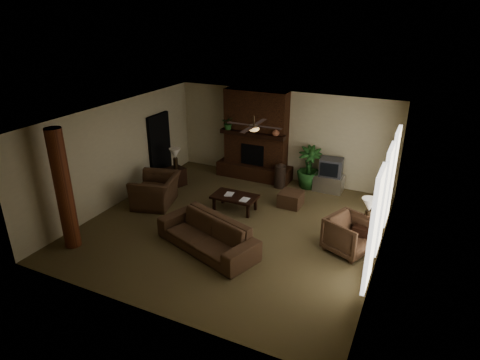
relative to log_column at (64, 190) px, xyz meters
The scene contains 23 objects.
room_shell 3.80m from the log_column, 39.13° to the left, with size 7.00×7.00×7.00m.
fireplace 6.02m from the log_column, 69.07° to the left, with size 2.40×0.70×2.80m.
windows 6.91m from the log_column, 22.11° to the left, with size 0.08×3.65×2.35m.
log_column is the anchor object (origin of this frame).
doorway 4.24m from the log_column, 96.65° to the left, with size 0.10×1.00×2.10m, color black.
ceiling_fan 4.45m from the log_column, 38.87° to the left, with size 1.35×1.35×0.37m.
sofa 3.26m from the log_column, 22.69° to the left, with size 2.49×0.73×0.97m, color #4A321F.
armchair_left 2.77m from the log_column, 79.51° to the left, with size 1.28×0.83×1.12m, color #4A321F.
armchair_right 6.38m from the log_column, 22.94° to the left, with size 0.90×0.84×0.93m, color #4A321F.
coffee_table 4.25m from the log_column, 50.84° to the left, with size 1.20×0.70×0.43m.
ottoman 5.78m from the log_column, 46.56° to the left, with size 0.60×0.60×0.40m, color #4A321F.
tv_stand 7.28m from the log_column, 50.50° to the left, with size 0.85×0.50×0.50m, color silver.
tv 7.24m from the log_column, 50.24° to the left, with size 0.69×0.58×0.52m.
floor_vase 6.14m from the log_column, 58.40° to the left, with size 0.34×0.34×0.77m.
floor_plant 6.89m from the log_column, 54.55° to the left, with size 0.72×1.28×0.72m, color #245120.
side_table_left 4.12m from the log_column, 87.05° to the left, with size 0.50×0.50×0.55m, color black.
lamp_left 3.96m from the log_column, 86.28° to the left, with size 0.38×0.38×0.65m.
side_table_right 6.81m from the log_column, 24.77° to the left, with size 0.50×0.50×0.55m, color black.
lamp_right 6.75m from the log_column, 25.12° to the left, with size 0.40×0.40×0.65m.
mantel_plant 5.51m from the log_column, 75.71° to the left, with size 0.38×0.42×0.33m, color #245120.
mantel_vase 6.08m from the log_column, 61.18° to the left, with size 0.22×0.23×0.22m, color #97573C.
book_a 4.02m from the log_column, 53.53° to the left, with size 0.22×0.03×0.29m, color #999999.
book_b 4.26m from the log_column, 46.96° to the left, with size 0.21×0.02×0.29m, color #999999.
Camera 1 is at (4.04, -8.12, 5.09)m, focal length 30.64 mm.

